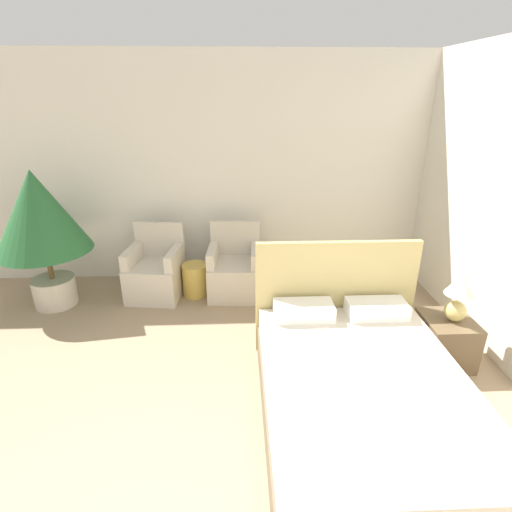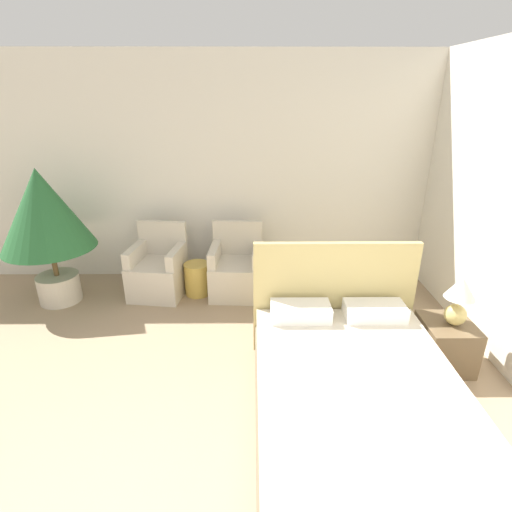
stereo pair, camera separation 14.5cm
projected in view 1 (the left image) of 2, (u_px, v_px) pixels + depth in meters
name	position (u px, v px, depth m)	size (l,w,h in m)	color
wall_back	(221.00, 172.00, 5.18)	(10.00, 0.06, 2.90)	silver
bed	(361.00, 391.00, 3.09)	(1.55, 2.12, 1.14)	brown
armchair_near_window_left	(156.00, 274.00, 5.01)	(0.71, 0.70, 0.89)	beige
armchair_near_window_right	(235.00, 273.00, 5.05)	(0.67, 0.66, 0.89)	beige
potted_palm	(39.00, 218.00, 4.49)	(1.05, 1.05, 1.64)	beige
nightstand	(445.00, 340.00, 3.80)	(0.45, 0.49, 0.46)	brown
table_lamp	(459.00, 294.00, 3.59)	(0.26, 0.26, 0.47)	tan
side_table	(195.00, 280.00, 5.06)	(0.33, 0.33, 0.42)	gold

